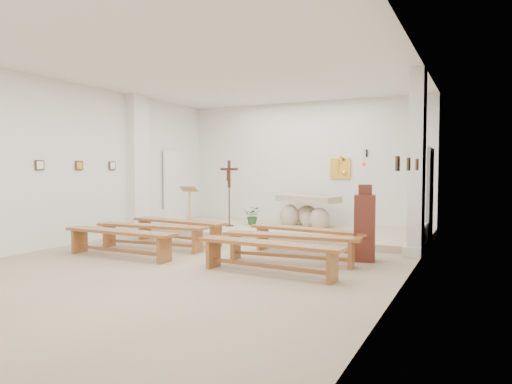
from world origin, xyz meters
The scene contains 29 objects.
ground centered at (0.00, 0.00, 0.00)m, with size 7.00×10.00×0.00m, color tan.
wall_left centered at (-3.49, 0.00, 1.75)m, with size 0.02×10.00×3.50m, color white.
wall_right centered at (3.49, 0.00, 1.75)m, with size 0.02×10.00×3.50m, color white.
wall_back centered at (0.00, 4.99, 1.75)m, with size 7.00×0.02×3.50m, color white.
ceiling centered at (0.00, 0.00, 3.49)m, with size 7.00×10.00×0.02m, color silver.
sanctuary_platform centered at (0.00, 3.50, 0.07)m, with size 6.98×3.00×0.15m, color tan.
pilaster_left centered at (-3.37, 2.00, 1.75)m, with size 0.26×0.55×3.50m, color white.
pilaster_right centered at (3.37, 2.00, 1.75)m, with size 0.26×0.55×3.50m, color white.
gold_wall_relief centered at (1.05, 4.96, 1.65)m, with size 0.55×0.04×0.55m, color gold.
sanctuary_lamp centered at (1.75, 4.71, 1.81)m, with size 0.11×0.36×0.44m.
station_frame_left_front centered at (-3.47, -0.80, 1.72)m, with size 0.03×0.20×0.20m, color #422B1D.
station_frame_left_mid centered at (-3.47, 0.20, 1.72)m, with size 0.03×0.20×0.20m, color #422B1D.
station_frame_left_rear centered at (-3.47, 1.20, 1.72)m, with size 0.03×0.20×0.20m, color #422B1D.
station_frame_right_front centered at (3.47, -0.80, 1.72)m, with size 0.03×0.20×0.20m, color #422B1D.
station_frame_right_mid centered at (3.47, 0.20, 1.72)m, with size 0.03×0.20×0.20m, color #422B1D.
station_frame_right_rear centered at (3.47, 1.20, 1.72)m, with size 0.03×0.20×0.20m, color #422B1D.
radiator_left centered at (-3.43, 2.70, 0.27)m, with size 0.10×0.85×0.52m, color silver.
radiator_right centered at (3.43, 2.70, 0.27)m, with size 0.10×0.85×0.52m, color silver.
altar centered at (0.39, 4.18, 0.48)m, with size 1.80×1.11×0.87m.
lectern centered at (-2.01, 2.30, 0.69)m, with size 0.46×0.42×1.10m.
crucifix_stand centered at (-1.40, 3.21, 1.14)m, with size 0.52×0.23×1.71m.
potted_plant centered at (-0.99, 3.77, 0.39)m, with size 0.43×0.38×0.48m, color #225120.
donation_pedestal centered at (2.62, 1.06, 0.60)m, with size 0.43×0.43×1.37m.
bench_left_front centered at (-1.53, 1.17, 0.38)m, with size 2.44×0.63×0.51m.
bench_right_front centered at (1.53, 1.17, 0.38)m, with size 2.44×0.66×0.51m.
bench_left_second centered at (-1.53, 0.25, 0.38)m, with size 2.44×0.64×0.51m.
bench_right_second centered at (1.53, 0.25, 0.38)m, with size 2.44×0.63×0.51m.
bench_left_third centered at (-1.53, -0.66, 0.38)m, with size 2.42×0.42×0.51m.
bench_right_third centered at (1.53, -0.66, 0.38)m, with size 2.43×0.51×0.51m.
Camera 1 is at (4.48, -7.05, 1.66)m, focal length 32.00 mm.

